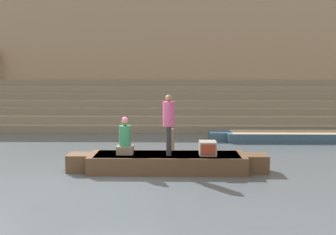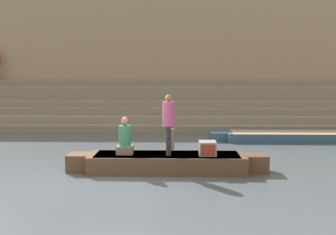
{
  "view_description": "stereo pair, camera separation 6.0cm",
  "coord_description": "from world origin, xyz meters",
  "views": [
    {
      "loc": [
        1.64,
        -10.16,
        2.87
      ],
      "look_at": [
        1.44,
        1.93,
        1.4
      ],
      "focal_mm": 42.0,
      "sensor_mm": 36.0,
      "label": 1
    },
    {
      "loc": [
        1.7,
        -10.16,
        2.87
      ],
      "look_at": [
        1.44,
        1.93,
        1.4
      ],
      "focal_mm": 42.0,
      "sensor_mm": 36.0,
      "label": 2
    }
  ],
  "objects": [
    {
      "name": "tv_set",
      "position": [
        2.57,
        0.65,
        0.69
      ],
      "size": [
        0.47,
        0.49,
        0.39
      ],
      "rotation": [
        0.0,
        0.0,
        0.12
      ],
      "color": "#9E998E",
      "rests_on": "rowboat_main"
    },
    {
      "name": "ghat_steps",
      "position": [
        0.0,
        10.68,
        0.82
      ],
      "size": [
        36.0,
        5.1,
        2.3
      ],
      "color": "gray",
      "rests_on": "ground"
    },
    {
      "name": "rowboat_main",
      "position": [
        1.44,
        0.73,
        0.26
      ],
      "size": [
        5.65,
        1.29,
        0.5
      ],
      "rotation": [
        0.0,
        0.0,
        0.04
      ],
      "color": "brown",
      "rests_on": "ground"
    },
    {
      "name": "person_standing",
      "position": [
        1.48,
        0.64,
        1.47
      ],
      "size": [
        0.33,
        0.33,
        1.69
      ],
      "rotation": [
        0.0,
        0.0,
        0.21
      ],
      "color": "#28282D",
      "rests_on": "rowboat_main"
    },
    {
      "name": "mooring_post",
      "position": [
        1.55,
        2.42,
        0.48
      ],
      "size": [
        0.15,
        0.15,
        0.97
      ],
      "primitive_type": "cylinder",
      "color": "brown",
      "rests_on": "ground"
    },
    {
      "name": "person_rowing",
      "position": [
        0.24,
        0.72,
        0.92
      ],
      "size": [
        0.46,
        0.36,
        1.06
      ],
      "rotation": [
        0.0,
        0.0,
        -0.21
      ],
      "color": "#756656",
      "rests_on": "rowboat_main"
    },
    {
      "name": "ground_plane",
      "position": [
        0.0,
        0.0,
        0.0
      ],
      "size": [
        120.0,
        120.0,
        0.0
      ],
      "primitive_type": "plane",
      "color": "#4C5660"
    },
    {
      "name": "moored_boat_shore",
      "position": [
        6.23,
        5.68,
        0.19
      ],
      "size": [
        6.34,
        1.3,
        0.36
      ],
      "rotation": [
        0.0,
        0.0,
        -0.02
      ],
      "color": "#33516B",
      "rests_on": "ground"
    },
    {
      "name": "back_wall",
      "position": [
        0.0,
        13.1,
        3.79
      ],
      "size": [
        34.2,
        1.28,
        7.64
      ],
      "color": "tan",
      "rests_on": "ground"
    }
  ]
}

